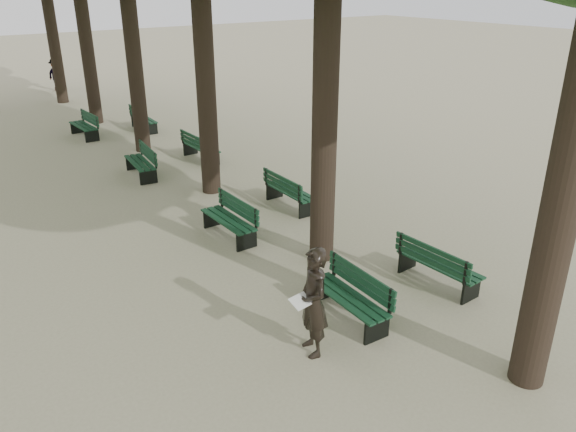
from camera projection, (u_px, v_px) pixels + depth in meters
ground at (364, 349)px, 9.31m from camera, size 120.00×120.00×0.00m
bench_left_0 at (348, 306)px, 10.02m from camera, size 0.67×1.83×0.92m
bench_left_1 at (229, 226)px, 13.16m from camera, size 0.58×1.80×0.92m
bench_left_2 at (141, 168)px, 17.15m from camera, size 0.77×1.85×0.92m
bench_left_3 at (84, 130)px, 21.29m from camera, size 0.64×1.82×0.92m
bench_right_0 at (438, 272)px, 11.14m from camera, size 0.64×1.82×0.92m
bench_right_1 at (290, 198)px, 14.87m from camera, size 0.63×1.82×0.92m
bench_right_2 at (201, 152)px, 18.66m from camera, size 0.57×1.80×0.92m
bench_right_3 at (144, 123)px, 22.27m from camera, size 0.68×1.83×0.92m
man_with_map at (313, 302)px, 8.88m from camera, size 0.72×0.82×1.88m
pedestrian_b at (56, 75)px, 29.66m from camera, size 0.81×1.12×1.69m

